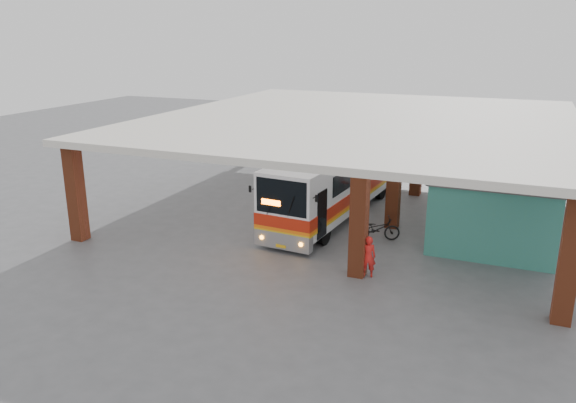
% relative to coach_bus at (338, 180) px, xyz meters
% --- Properties ---
extents(ground, '(90.00, 90.00, 0.00)m').
position_rel_coach_bus_xyz_m(ground, '(0.02, -3.92, -1.79)').
color(ground, '#515154').
rests_on(ground, ground).
extents(brick_columns, '(20.10, 21.60, 4.35)m').
position_rel_coach_bus_xyz_m(brick_columns, '(1.45, 1.08, 0.39)').
color(brick_columns, brown).
rests_on(brick_columns, ground).
extents(canopy_roof, '(21.00, 23.00, 0.30)m').
position_rel_coach_bus_xyz_m(canopy_roof, '(0.52, 2.58, 2.71)').
color(canopy_roof, silver).
rests_on(canopy_roof, brick_columns).
extents(shop_building, '(5.20, 8.20, 3.11)m').
position_rel_coach_bus_xyz_m(shop_building, '(7.52, 0.08, -0.23)').
color(shop_building, '#337F76').
rests_on(shop_building, ground).
extents(coach_bus, '(3.57, 12.52, 3.60)m').
position_rel_coach_bus_xyz_m(coach_bus, '(0.00, 0.00, 0.00)').
color(coach_bus, white).
rests_on(coach_bus, ground).
extents(motorcycle, '(2.16, 1.44, 1.07)m').
position_rel_coach_bus_xyz_m(motorcycle, '(2.78, -2.94, -1.25)').
color(motorcycle, black).
rests_on(motorcycle, ground).
extents(pedestrian, '(0.69, 0.57, 1.63)m').
position_rel_coach_bus_xyz_m(pedestrian, '(3.42, -6.90, -0.97)').
color(pedestrian, red).
rests_on(pedestrian, ground).
extents(red_chair, '(0.54, 0.54, 0.82)m').
position_rel_coach_bus_xyz_m(red_chair, '(4.72, 4.76, -1.41)').
color(red_chair, red).
rests_on(red_chair, ground).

